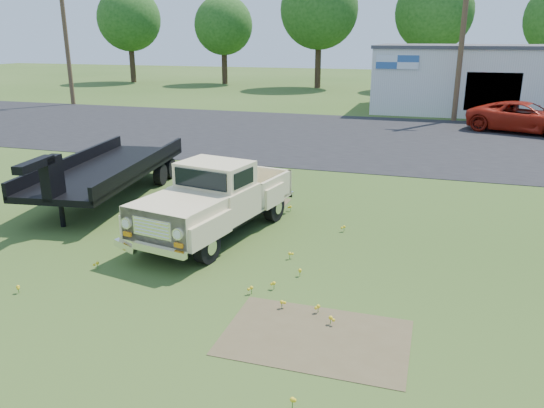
{
  "coord_description": "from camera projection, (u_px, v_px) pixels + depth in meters",
  "views": [
    {
      "loc": [
        3.07,
        -10.46,
        4.71
      ],
      "look_at": [
        -0.49,
        1.0,
        0.89
      ],
      "focal_mm": 35.0,
      "sensor_mm": 36.0,
      "label": 1
    }
  ],
  "objects": [
    {
      "name": "ground",
      "position": [
        280.0,
        257.0,
        11.81
      ],
      "size": [
        140.0,
        140.0,
        0.0
      ],
      "primitive_type": "plane",
      "color": "#2D4917",
      "rests_on": "ground"
    },
    {
      "name": "asphalt_lot",
      "position": [
        368.0,
        138.0,
        25.46
      ],
      "size": [
        90.0,
        14.0,
        0.02
      ],
      "primitive_type": "cube",
      "color": "black",
      "rests_on": "ground"
    },
    {
      "name": "dirt_patch_a",
      "position": [
        316.0,
        337.0,
        8.66
      ],
      "size": [
        3.0,
        2.0,
        0.01
      ],
      "primitive_type": "cube",
      "color": "brown",
      "rests_on": "ground"
    },
    {
      "name": "dirt_patch_b",
      "position": [
        248.0,
        203.0,
        15.56
      ],
      "size": [
        2.2,
        1.6,
        0.01
      ],
      "primitive_type": "cube",
      "color": "brown",
      "rests_on": "ground"
    },
    {
      "name": "commercial_building",
      "position": [
        488.0,
        78.0,
        34.03
      ],
      "size": [
        14.2,
        8.2,
        4.15
      ],
      "color": "silver",
      "rests_on": "ground"
    },
    {
      "name": "utility_pole_west",
      "position": [
        66.0,
        37.0,
        36.67
      ],
      "size": [
        1.6,
        0.3,
        9.0
      ],
      "color": "#4F3A24",
      "rests_on": "ground"
    },
    {
      "name": "utility_pole_mid",
      "position": [
        462.0,
        38.0,
        29.3
      ],
      "size": [
        1.6,
        0.3,
        9.0
      ],
      "color": "#4F3A24",
      "rests_on": "ground"
    },
    {
      "name": "treeline_a",
      "position": [
        129.0,
        19.0,
        54.23
      ],
      "size": [
        6.4,
        6.4,
        9.52
      ],
      "color": "#362618",
      "rests_on": "ground"
    },
    {
      "name": "treeline_b",
      "position": [
        223.0,
        25.0,
        52.49
      ],
      "size": [
        5.76,
        5.76,
        8.57
      ],
      "color": "#362618",
      "rests_on": "ground"
    },
    {
      "name": "treeline_c",
      "position": [
        319.0,
        10.0,
        47.91
      ],
      "size": [
        7.04,
        7.04,
        10.47
      ],
      "color": "#362618",
      "rests_on": "ground"
    },
    {
      "name": "treeline_d",
      "position": [
        434.0,
        13.0,
        46.08
      ],
      "size": [
        6.72,
        6.72,
        10.0
      ],
      "color": "#362618",
      "rests_on": "ground"
    },
    {
      "name": "vintage_pickup_truck",
      "position": [
        216.0,
        199.0,
        12.9
      ],
      "size": [
        2.89,
        5.36,
        1.84
      ],
      "primitive_type": null,
      "rotation": [
        0.0,
        0.0,
        -0.19
      ],
      "color": "beige",
      "rests_on": "ground"
    },
    {
      "name": "flatbed_trailer",
      "position": [
        108.0,
        165.0,
        15.95
      ],
      "size": [
        3.35,
        7.44,
        1.96
      ],
      "primitive_type": null,
      "rotation": [
        0.0,
        0.0,
        0.14
      ],
      "color": "black",
      "rests_on": "ground"
    },
    {
      "name": "red_pickup",
      "position": [
        525.0,
        118.0,
        26.72
      ],
      "size": [
        5.99,
        4.13,
        1.52
      ],
      "primitive_type": "imported",
      "rotation": [
        0.0,
        0.0,
        1.25
      ],
      "color": "maroon",
      "rests_on": "ground"
    }
  ]
}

